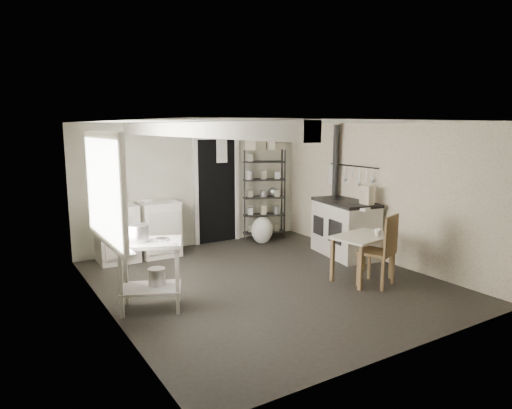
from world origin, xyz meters
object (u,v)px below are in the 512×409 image
work_table (362,255)px  flour_sack (262,231)px  stockpot (138,236)px  stove (345,231)px  shelf_rack (264,191)px  chair (376,252)px  base_cabinets (138,232)px  prep_table (151,278)px

work_table → flour_sack: size_ratio=1.72×
flour_sack → stockpot: bearing=-146.9°
stockpot → stove: stockpot is taller
shelf_rack → chair: size_ratio=1.73×
base_cabinets → flour_sack: (2.34, -0.28, -0.22)m
prep_table → stockpot: 0.56m
shelf_rack → stockpot: bearing=-121.1°
stockpot → base_cabinets: bearing=73.1°
work_table → chair: chair is taller
prep_table → flour_sack: 3.53m
shelf_rack → flour_sack: bearing=-102.4°
prep_table → flour_sack: bearing=34.8°
flour_sack → shelf_rack: bearing=54.4°
shelf_rack → base_cabinets: bearing=-154.0°
shelf_rack → stove: 1.99m
stockpot → stove: 3.88m
work_table → stockpot: bearing=169.1°
prep_table → work_table: size_ratio=0.98×
base_cabinets → chair: (2.45, -3.12, 0.03)m
base_cabinets → shelf_rack: bearing=3.9°
base_cabinets → chair: 3.97m
stove → work_table: bearing=-111.9°
stockpot → prep_table: bearing=-20.5°
base_cabinets → shelf_rack: 2.67m
work_table → chair: (0.00, -0.27, 0.10)m
base_cabinets → stove: bearing=-27.7°
base_cabinets → chair: size_ratio=1.40×
prep_table → base_cabinets: (0.56, 2.29, 0.06)m
base_cabinets → stove: size_ratio=1.18×
stove → work_table: stove is taller
stockpot → chair: size_ratio=0.27×
prep_table → chair: 3.13m
base_cabinets → stove: (3.13, -1.73, -0.02)m
chair → flour_sack: bearing=72.5°
flour_sack → prep_table: bearing=-145.2°
chair → flour_sack: (-0.11, 2.84, -0.24)m
prep_table → stove: 3.74m
base_cabinets → flour_sack: bearing=-5.5°
shelf_rack → work_table: 3.03m
stockpot → base_cabinets: 2.40m
chair → stockpot: bearing=144.7°
prep_table → chair: bearing=-15.3°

